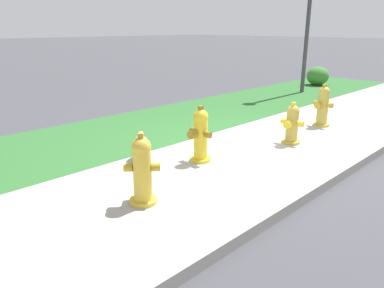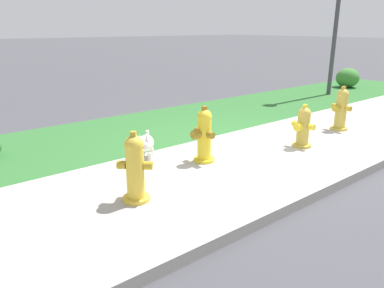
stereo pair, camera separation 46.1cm
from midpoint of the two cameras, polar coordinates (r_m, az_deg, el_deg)
name	(u,v)px [view 1 (the left image)]	position (r m, az deg, el deg)	size (l,w,h in m)	color
ground_plane	(258,153)	(5.57, 7.75, -1.39)	(120.00, 120.00, 0.00)	#424247
sidewalk_pavement	(258,153)	(5.57, 7.75, -1.35)	(18.00, 2.34, 0.01)	#ADA89E
grass_verge	(155,124)	(7.19, -7.56, 2.97)	(18.00, 2.43, 0.01)	#2D662D
street_curb	(341,171)	(4.95, 19.39, -3.97)	(18.00, 0.16, 0.12)	#ADA89E
fire_hydrant_near_corner	(292,124)	(6.02, 12.89, 2.90)	(0.34, 0.37, 0.67)	gold
fire_hydrant_mid_block	(142,170)	(3.92, -10.95, -4.01)	(0.34, 0.34, 0.77)	gold
fire_hydrant_by_grass_verge	(323,106)	(7.26, 17.60, 5.50)	(0.36, 0.38, 0.79)	gold
fire_hydrant_across_street	(200,135)	(5.07, -1.33, 1.31)	(0.34, 0.37, 0.78)	yellow
small_white_dog	(141,146)	(5.18, -10.32, -0.28)	(0.43, 0.46, 0.42)	silver
shrub_bush_far_verge	(318,76)	(12.59, 17.61, 9.85)	(0.68, 0.68, 0.58)	#3D7F33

